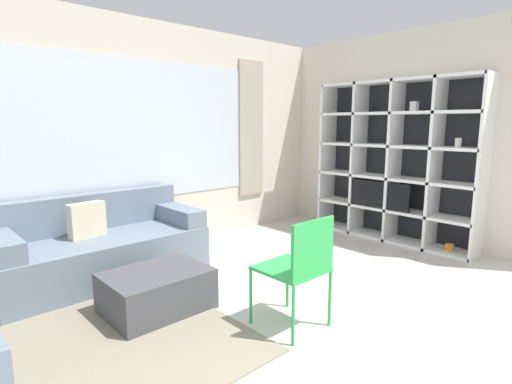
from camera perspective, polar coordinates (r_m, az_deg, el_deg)
The scene contains 8 objects.
ground_plane at distance 2.89m, azimuth 17.09°, elevation -22.75°, with size 16.00×16.00×0.00m, color beige.
wall_back at distance 4.85m, azimuth -16.68°, elevation 7.32°, with size 6.91×0.11×2.70m.
wall_right at distance 5.74m, azimuth 18.75°, elevation 7.47°, with size 0.07×4.34×2.70m, color beige.
area_rug at distance 3.35m, azimuth -24.94°, elevation -18.27°, with size 2.07×2.39×0.01m, color gray.
shelving_unit at distance 5.50m, azimuth 19.25°, elevation 3.95°, with size 0.38×2.16×2.07m.
couch_main at distance 4.31m, azimuth -21.30°, elevation -7.46°, with size 1.96×0.87×0.81m.
ottoman at distance 3.48m, azimuth -13.98°, elevation -13.56°, with size 0.81×0.61×0.34m.
folding_chair at distance 3.00m, azimuth 6.24°, elevation -10.07°, with size 0.44×0.46×0.86m.
Camera 1 is at (-2.15, -1.16, 1.53)m, focal length 28.00 mm.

